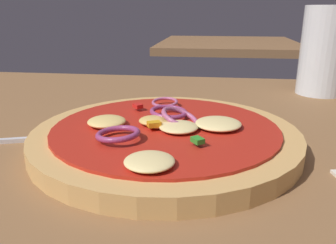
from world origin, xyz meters
name	(u,v)px	position (x,y,z in m)	size (l,w,h in m)	color
dining_table	(142,169)	(0.00, 0.00, 0.02)	(1.38, 0.88, 0.03)	brown
pizza	(165,135)	(0.02, 0.03, 0.04)	(0.29, 0.29, 0.04)	tan
fork	(8,140)	(-0.16, 0.01, 0.03)	(0.17, 0.07, 0.01)	silver
beer_glass	(323,55)	(0.26, 0.31, 0.10)	(0.08, 0.08, 0.15)	silver
background_table	(228,45)	(0.13, 1.36, 0.02)	(0.63, 0.68, 0.03)	brown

